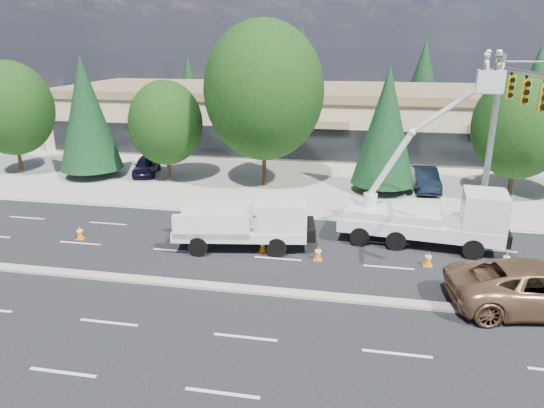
% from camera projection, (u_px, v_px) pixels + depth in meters
% --- Properties ---
extents(ground, '(140.00, 140.00, 0.00)m').
position_uv_depth(ground, '(264.00, 292.00, 19.36)').
color(ground, black).
rests_on(ground, ground).
extents(concrete_apron, '(140.00, 22.00, 0.01)m').
position_uv_depth(concrete_apron, '(314.00, 170.00, 38.02)').
color(concrete_apron, gray).
rests_on(concrete_apron, ground).
extents(road_median, '(120.00, 0.55, 0.12)m').
position_uv_depth(road_median, '(264.00, 291.00, 19.35)').
color(road_median, gray).
rests_on(road_median, ground).
extents(strip_mall, '(50.40, 15.40, 5.50)m').
position_uv_depth(strip_mall, '(326.00, 116.00, 46.42)').
color(strip_mall, tan).
rests_on(strip_mall, ground).
extents(tree_front_a, '(6.01, 6.01, 8.34)m').
position_uv_depth(tree_front_a, '(11.00, 108.00, 35.62)').
color(tree_front_a, '#332114').
rests_on(tree_front_a, ground).
extents(tree_front_b, '(4.45, 4.45, 8.76)m').
position_uv_depth(tree_front_b, '(86.00, 113.00, 34.64)').
color(tree_front_b, '#332114').
rests_on(tree_front_b, ground).
extents(tree_front_c, '(5.12, 5.12, 7.11)m').
position_uv_depth(tree_front_c, '(166.00, 123.00, 33.77)').
color(tree_front_c, '#332114').
rests_on(tree_front_c, ground).
extents(tree_front_d, '(7.95, 7.95, 11.03)m').
position_uv_depth(tree_front_d, '(264.00, 91.00, 31.83)').
color(tree_front_d, '#332114').
rests_on(tree_front_d, ground).
extents(tree_front_e, '(4.15, 4.15, 8.18)m').
position_uv_depth(tree_front_e, '(386.00, 126.00, 31.10)').
color(tree_front_e, '#332114').
rests_on(tree_front_e, ground).
extents(tree_front_f, '(5.68, 5.68, 7.88)m').
position_uv_depth(tree_front_f, '(520.00, 126.00, 29.64)').
color(tree_front_f, '#332114').
rests_on(tree_front_f, ground).
extents(tree_back_a, '(4.06, 4.06, 8.01)m').
position_uv_depth(tree_back_a, '(189.00, 86.00, 60.30)').
color(tree_back_a, '#332114').
rests_on(tree_back_a, ground).
extents(tree_back_b, '(5.83, 5.83, 11.49)m').
position_uv_depth(tree_back_b, '(301.00, 72.00, 57.28)').
color(tree_back_b, '#332114').
rests_on(tree_back_b, ground).
extents(tree_back_c, '(5.04, 5.04, 9.93)m').
position_uv_depth(tree_back_c, '(423.00, 81.00, 55.12)').
color(tree_back_c, '#332114').
rests_on(tree_back_c, ground).
extents(tree_back_d, '(4.80, 4.80, 9.46)m').
position_uv_depth(tree_back_d, '(536.00, 85.00, 53.12)').
color(tree_back_d, '#332114').
rests_on(tree_back_d, ground).
extents(signal_mast, '(2.76, 10.16, 9.00)m').
position_uv_depth(signal_mast, '(507.00, 121.00, 22.28)').
color(signal_mast, gray).
rests_on(signal_mast, ground).
extents(utility_pickup, '(6.56, 3.25, 2.41)m').
position_uv_depth(utility_pickup, '(250.00, 228.00, 23.30)').
color(utility_pickup, silver).
rests_on(utility_pickup, ground).
extents(bucket_truck, '(7.86, 3.21, 9.20)m').
position_uv_depth(bucket_truck, '(437.00, 208.00, 23.19)').
color(bucket_truck, silver).
rests_on(bucket_truck, ground).
extents(traffic_cone_a, '(0.40, 0.40, 0.70)m').
position_uv_depth(traffic_cone_a, '(80.00, 233.00, 24.52)').
color(traffic_cone_a, orange).
rests_on(traffic_cone_a, ground).
extents(traffic_cone_b, '(0.40, 0.40, 0.70)m').
position_uv_depth(traffic_cone_b, '(263.00, 245.00, 23.02)').
color(traffic_cone_b, orange).
rests_on(traffic_cone_b, ground).
extents(traffic_cone_c, '(0.40, 0.40, 0.70)m').
position_uv_depth(traffic_cone_c, '(318.00, 253.00, 22.15)').
color(traffic_cone_c, orange).
rests_on(traffic_cone_c, ground).
extents(traffic_cone_d, '(0.40, 0.40, 0.70)m').
position_uv_depth(traffic_cone_d, '(428.00, 259.00, 21.56)').
color(traffic_cone_d, orange).
rests_on(traffic_cone_d, ground).
extents(traffic_cone_e, '(0.40, 0.40, 0.70)m').
position_uv_depth(traffic_cone_e, '(506.00, 259.00, 21.50)').
color(traffic_cone_e, orange).
rests_on(traffic_cone_e, ground).
extents(minivan, '(6.81, 3.87, 1.79)m').
position_uv_depth(minivan, '(538.00, 287.00, 17.87)').
color(minivan, '#956948').
rests_on(minivan, ground).
extents(parked_car_west, '(2.49, 4.30, 1.38)m').
position_uv_depth(parked_car_west, '(146.00, 165.00, 36.55)').
color(parked_car_west, black).
rests_on(parked_car_west, ground).
extents(parked_car_east, '(1.80, 4.56, 1.48)m').
position_uv_depth(parked_car_east, '(425.00, 179.00, 32.69)').
color(parked_car_east, black).
rests_on(parked_car_east, ground).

